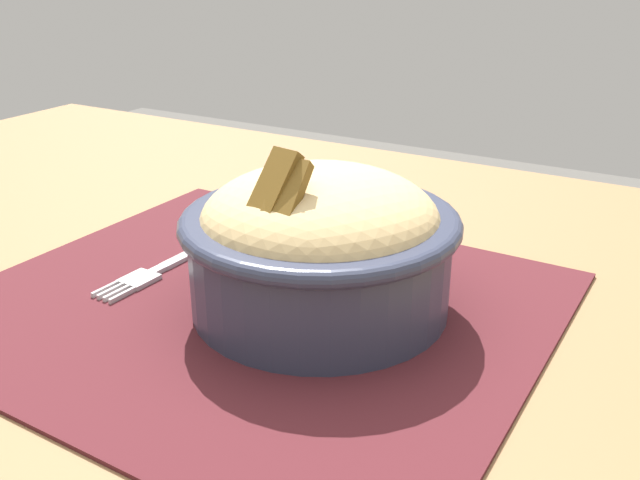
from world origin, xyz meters
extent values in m
cube|color=olive|center=(0.00, 0.00, 0.74)|extent=(1.22, 0.78, 0.03)
cylinder|color=brown|center=(0.55, -0.33, 0.36)|extent=(0.04, 0.04, 0.73)
cube|color=#47191E|center=(-0.04, 0.03, 0.76)|extent=(0.40, 0.35, 0.00)
cylinder|color=#2D3347|center=(-0.08, 0.01, 0.79)|extent=(0.18, 0.18, 0.07)
torus|color=#2D3347|center=(-0.08, 0.01, 0.82)|extent=(0.19, 0.19, 0.01)
ellipsoid|color=tan|center=(-0.08, 0.01, 0.82)|extent=(0.23, 0.23, 0.07)
sphere|color=#1F611D|center=(-0.09, 0.01, 0.84)|extent=(0.03, 0.03, 0.03)
cylinder|color=orange|center=(-0.09, 0.00, 0.84)|extent=(0.03, 0.01, 0.01)
cylinder|color=orange|center=(-0.11, 0.01, 0.84)|extent=(0.02, 0.03, 0.01)
cube|color=brown|center=(-0.07, 0.06, 0.85)|extent=(0.03, 0.04, 0.05)
cube|color=brown|center=(-0.08, 0.06, 0.85)|extent=(0.02, 0.04, 0.04)
cube|color=#B5B5B5|center=(0.05, -0.01, 0.76)|extent=(0.01, 0.06, 0.00)
cube|color=#B5B5B5|center=(0.06, 0.03, 0.76)|extent=(0.01, 0.01, 0.00)
cube|color=#B5B5B5|center=(0.06, 0.04, 0.76)|extent=(0.02, 0.03, 0.00)
cube|color=#B5B5B5|center=(0.07, 0.07, 0.76)|extent=(0.00, 0.02, 0.00)
cube|color=#B5B5B5|center=(0.06, 0.07, 0.76)|extent=(0.00, 0.02, 0.00)
cube|color=#B5B5B5|center=(0.06, 0.07, 0.76)|extent=(0.00, 0.02, 0.00)
cube|color=#B5B5B5|center=(0.05, 0.07, 0.76)|extent=(0.00, 0.02, 0.00)
camera|label=1|loc=(-0.30, 0.39, 0.99)|focal=39.53mm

